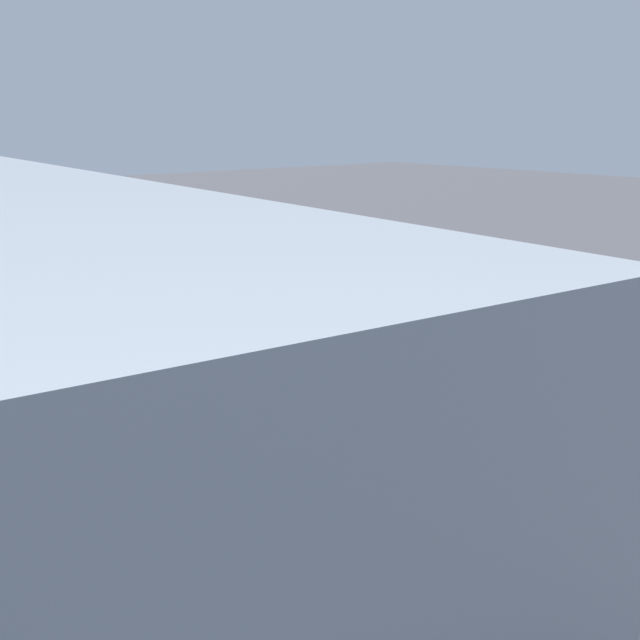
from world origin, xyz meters
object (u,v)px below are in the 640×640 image
stunt_motorcycle (326,268)px  traffic_cone (333,331)px  spectator_far_right (136,343)px  parked_motorcycle_silver (60,371)px  spectator_left (317,421)px  spectator_far_left (448,461)px  spectator_centre (233,393)px  spectator_right (188,350)px

stunt_motorcycle → traffic_cone: bearing=144.4°
spectator_far_right → parked_motorcycle_silver: (1.05, 0.59, -0.51)m
stunt_motorcycle → spectator_left: bearing=139.9°
spectator_far_left → spectator_left: 1.29m
spectator_left → parked_motorcycle_silver: spectator_left is taller
spectator_centre → traffic_cone: (3.24, -3.99, -0.75)m
traffic_cone → stunt_motorcycle: bearing=-35.6°
spectator_centre → parked_motorcycle_silver: (3.46, 0.44, -0.58)m
traffic_cone → spectator_left: bearing=138.7°
spectator_left → spectator_far_right: size_ratio=1.08×
traffic_cone → spectator_far_left: bearing=147.9°
parked_motorcycle_silver → spectator_far_right: bearing=-150.9°
spectator_far_left → parked_motorcycle_silver: (5.83, 0.91, -0.57)m
spectator_left → traffic_cone: bearing=-41.3°
spectator_left → parked_motorcycle_silver: size_ratio=0.88×
parked_motorcycle_silver → traffic_cone: size_ratio=3.26×
spectator_far_right → parked_motorcycle_silver: 1.31m
spectator_centre → stunt_motorcycle: 6.73m
spectator_far_right → stunt_motorcycle: (2.17, -4.80, 0.04)m
spectator_left → traffic_cone: (4.35, -3.83, -0.78)m
spectator_left → parked_motorcycle_silver: 4.65m
parked_motorcycle_silver → spectator_far_left: bearing=-171.1°
spectator_far_right → parked_motorcycle_silver: bearing=29.1°
parked_motorcycle_silver → stunt_motorcycle: stunt_motorcycle is taller
spectator_centre → spectator_right: spectator_right is taller
spectator_far_left → spectator_centre: bearing=11.3°
spectator_centre → parked_motorcycle_silver: spectator_centre is taller
spectator_right → spectator_centre: bearing=167.2°
spectator_far_left → spectator_centre: (2.37, 0.47, 0.01)m
stunt_motorcycle → spectator_centre: bearing=132.8°
parked_motorcycle_silver → spectator_centre: bearing=-172.7°
spectator_far_left → stunt_motorcycle: 8.26m
spectator_left → spectator_right: bearing=-3.8°
spectator_centre → traffic_cone: size_ratio=2.81×
spectator_right → stunt_motorcycle: 5.58m
spectator_centre → spectator_far_right: bearing=-3.4°
spectator_left → stunt_motorcycle: (5.69, -4.78, -0.06)m
spectator_left → spectator_right: spectator_right is taller
spectator_far_left → parked_motorcycle_silver: spectator_far_left is taller
spectator_far_left → spectator_left: bearing=14.0°
spectator_centre → spectator_right: size_ratio=0.97×
spectator_right → traffic_cone: size_ratio=2.89×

